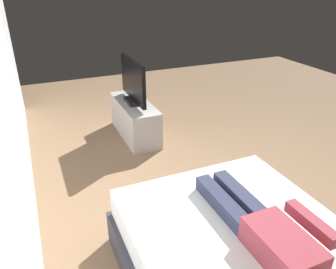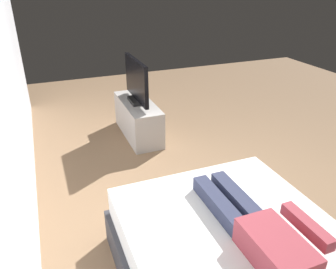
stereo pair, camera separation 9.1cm
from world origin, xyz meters
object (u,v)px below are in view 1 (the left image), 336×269
object	(u,v)px
person	(269,233)
tv	(133,82)
remote	(300,211)
tv_stand	(135,119)

from	to	relation	value
person	tv	distance (m)	2.88
remote	tv	size ratio (longest dim) A/B	0.17
tv_stand	remote	bearing A→B (deg)	-172.30
person	tv	world-z (taller)	tv
remote	tv	world-z (taller)	tv
tv_stand	tv	world-z (taller)	tv
remote	tv_stand	size ratio (longest dim) A/B	0.14
tv_stand	tv	size ratio (longest dim) A/B	1.25
person	remote	distance (m)	0.44
remote	tv_stand	world-z (taller)	remote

